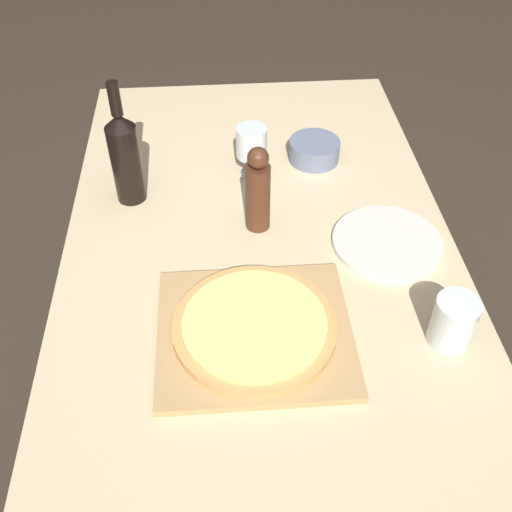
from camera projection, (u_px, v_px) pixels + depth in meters
The scene contains 10 objects.
ground_plane at pixel (262, 443), 1.86m from camera, with size 12.00×12.00×0.00m, color #382D23.
dining_table at pixel (263, 299), 1.40m from camera, with size 0.92×1.78×0.75m.
cutting_board at pixel (255, 332), 1.21m from camera, with size 0.39×0.35×0.02m.
pizza at pixel (255, 326), 1.20m from camera, with size 0.33×0.33×0.02m.
wine_bottle at pixel (125, 156), 1.45m from camera, with size 0.07×0.07×0.32m.
pepper_mill at pixel (257, 191), 1.39m from camera, with size 0.06×0.06×0.22m.
wine_glass at pixel (250, 144), 1.55m from camera, with size 0.08×0.08×0.14m.
small_bowl at pixel (314, 150), 1.65m from camera, with size 0.14×0.14×0.06m.
drinking_tumbler at pixel (453, 321), 1.17m from camera, with size 0.09×0.09×0.11m.
dinner_plate at pixel (387, 242), 1.41m from camera, with size 0.26×0.26×0.01m.
Camera 1 is at (-0.09, -0.93, 1.71)m, focal length 42.00 mm.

